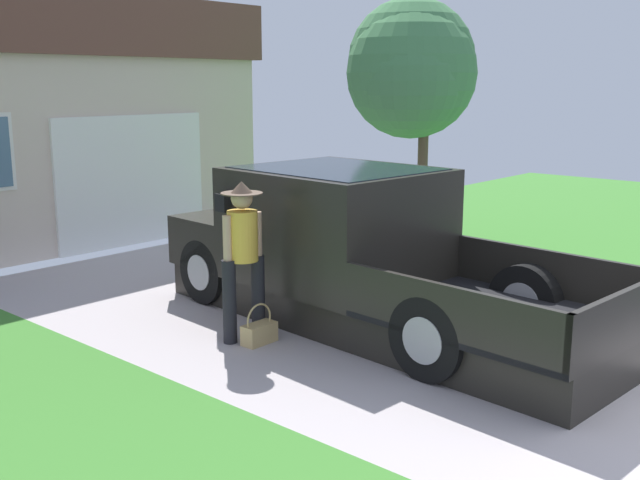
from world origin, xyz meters
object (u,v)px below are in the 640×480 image
handbag (259,332)px  front_yard_tree (411,71)px  pickup_truck (348,251)px  person_with_hat (243,249)px

handbag → front_yard_tree: (5.14, 1.70, 2.74)m
handbag → pickup_truck: bearing=-3.9°
pickup_truck → front_yard_tree: front_yard_tree is taller
front_yard_tree → person_with_hat: bearing=-163.9°
person_with_hat → handbag: 0.88m
person_with_hat → front_yard_tree: size_ratio=0.42×
person_with_hat → front_yard_tree: 5.68m
person_with_hat → pickup_truck: bearing=-2.0°
pickup_truck → person_with_hat: size_ratio=3.32×
pickup_truck → handbag: size_ratio=12.98×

